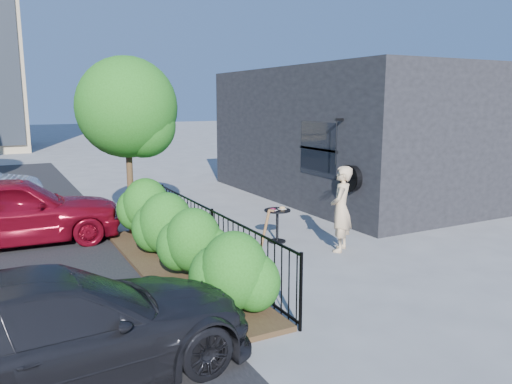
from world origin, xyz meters
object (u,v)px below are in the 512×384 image
woman (341,209)px  shovel (259,254)px  car_red (12,211)px  cafe_table (277,220)px  patio_tree (130,114)px  car_darkgrey (54,331)px

woman → shovel: bearing=-18.0°
shovel → car_red: size_ratio=0.31×
woman → car_red: (-5.90, 3.58, -0.13)m
woman → car_red: size_ratio=0.40×
woman → shovel: 2.69m
cafe_table → patio_tree: bearing=143.8°
car_red → car_darkgrey: (0.16, -6.17, -0.10)m
car_darkgrey → patio_tree: bearing=-29.0°
patio_tree → woman: (3.44, -3.07, -1.89)m
woman → car_darkgrey: bearing=-17.3°
shovel → car_darkgrey: shovel is taller
patio_tree → car_red: size_ratio=0.89×
cafe_table → woman: (0.82, -1.16, 0.38)m
cafe_table → car_darkgrey: size_ratio=0.17×
car_red → car_darkgrey: car_red is taller
cafe_table → car_darkgrey: 6.18m
cafe_table → shovel: (-1.63, -2.22, 0.09)m
shovel → patio_tree: bearing=103.3°
woman → car_red: woman is taller
woman → shovel: size_ratio=1.30×
car_red → cafe_table: bearing=-112.7°
woman → patio_tree: bearing=-83.3°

